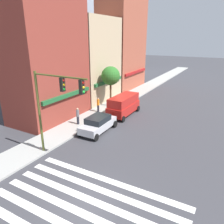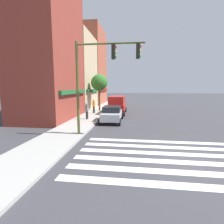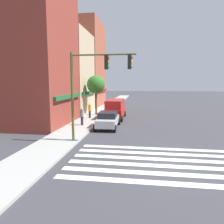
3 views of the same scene
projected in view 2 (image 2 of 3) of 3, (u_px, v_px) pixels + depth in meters
ground_plane at (184, 158)px, 8.62m from camera, size 200.00×200.00×0.00m
sidewalk_left at (41, 150)px, 9.56m from camera, size 120.00×3.00×0.15m
crosswalk_stripes at (184, 158)px, 8.62m from camera, size 5.63×10.80×0.01m
storefront_row at (78, 66)px, 27.73m from camera, size 27.13×5.30×15.07m
tower_distant at (40, 12)px, 48.71m from camera, size 21.27×14.30×48.47m
traffic_signal at (101, 69)px, 11.74m from camera, size 0.32×4.65×6.52m
sedan_silver at (112, 114)px, 17.68m from camera, size 4.44×2.02×1.59m
van_red at (117, 104)px, 23.07m from camera, size 5.00×2.22×2.34m
pedestrian_orange_vest at (94, 106)px, 22.65m from camera, size 0.32×0.32×1.77m
pedestrian_grey_coat at (87, 110)px, 18.31m from camera, size 0.32×0.32×1.77m
street_tree at (99, 83)px, 24.88m from camera, size 2.36×2.36×5.18m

